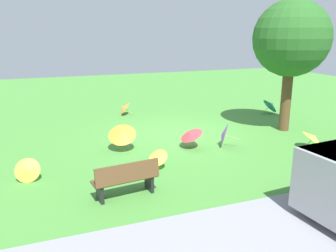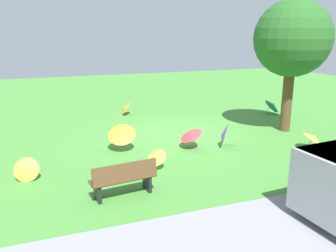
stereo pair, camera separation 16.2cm
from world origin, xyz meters
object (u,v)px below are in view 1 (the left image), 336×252
at_px(parasol_teal_0, 271,105).
at_px(parasol_orange_1, 124,108).
at_px(parasol_orange_0, 122,133).
at_px(parasol_yellow_2, 314,137).
at_px(parasol_purple_0, 223,135).
at_px(parasol_red_0, 191,134).
at_px(parasol_yellow_0, 27,170).
at_px(parasol_yellow_1, 157,157).
at_px(park_bench, 126,179).
at_px(shade_tree, 291,39).

relative_size(parasol_teal_0, parasol_orange_1, 1.02).
distance_m(parasol_orange_0, parasol_yellow_2, 6.50).
height_order(parasol_orange_0, parasol_orange_1, parasol_orange_0).
bearing_deg(parasol_purple_0, parasol_red_0, -12.57).
distance_m(parasol_orange_0, parasol_yellow_0, 3.38).
height_order(parasol_yellow_2, parasol_purple_0, parasol_purple_0).
distance_m(parasol_yellow_1, parasol_purple_0, 3.03).
height_order(parasol_red_0, parasol_yellow_2, parasol_red_0).
bearing_deg(park_bench, parasol_yellow_0, -39.17).
height_order(shade_tree, parasol_orange_1, shade_tree).
xyz_separation_m(parasol_teal_0, parasol_orange_0, (8.09, 2.77, 0.18)).
relative_size(parasol_orange_1, parasol_yellow_2, 0.82).
bearing_deg(shade_tree, parasol_red_0, 8.73).
distance_m(parasol_teal_0, parasol_red_0, 6.71).
bearing_deg(parasol_yellow_1, parasol_orange_0, -73.57).
bearing_deg(parasol_yellow_2, parasol_red_0, -22.67).
bearing_deg(shade_tree, parasol_yellow_2, 75.01).
distance_m(parasol_orange_0, parasol_orange_1, 5.25).
bearing_deg(shade_tree, parasol_yellow_0, 9.74).
relative_size(parasol_red_0, parasol_orange_1, 1.02).
bearing_deg(parasol_yellow_1, parasol_yellow_2, 177.39).
relative_size(park_bench, parasol_red_0, 1.89).
bearing_deg(parasol_yellow_0, parasol_red_0, -169.41).
relative_size(parasol_red_0, parasol_yellow_1, 1.10).
relative_size(park_bench, parasol_yellow_2, 1.57).
distance_m(parasol_yellow_0, parasol_yellow_1, 3.57).
bearing_deg(parasol_teal_0, parasol_purple_0, 37.33).
xyz_separation_m(parasol_orange_1, parasol_yellow_1, (0.77, 6.99, 0.02)).
distance_m(shade_tree, parasol_teal_0, 4.35).
height_order(shade_tree, parasol_yellow_1, shade_tree).
bearing_deg(shade_tree, parasol_orange_0, 0.99).
distance_m(parasol_teal_0, parasol_yellow_2, 5.32).
relative_size(parasol_yellow_1, parasol_yellow_2, 0.76).
relative_size(parasol_red_0, parasol_yellow_0, 1.15).
bearing_deg(parasol_yellow_1, park_bench, 48.15).
height_order(parasol_yellow_0, parasol_yellow_2, parasol_yellow_2).
relative_size(park_bench, parasol_orange_0, 1.39).
distance_m(shade_tree, parasol_yellow_0, 10.38).
distance_m(parasol_yellow_0, parasol_yellow_2, 9.12).
bearing_deg(parasol_orange_0, parasol_orange_1, -104.79).
distance_m(parasol_yellow_2, parasol_purple_0, 3.05).
xyz_separation_m(parasol_orange_1, parasol_purple_0, (-2.05, 5.88, 0.08)).
distance_m(parasol_teal_0, parasol_purple_0, 5.91).
bearing_deg(parasol_orange_0, parasol_teal_0, -161.11).
relative_size(parasol_orange_0, parasol_orange_1, 1.38).
bearing_deg(parasol_purple_0, parasol_teal_0, -142.67).
distance_m(parasol_teal_0, parasol_orange_0, 8.55).
relative_size(shade_tree, parasol_yellow_1, 6.40).
distance_m(park_bench, parasol_teal_0, 10.76).
height_order(parasol_orange_1, parasol_yellow_1, parasol_orange_1).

